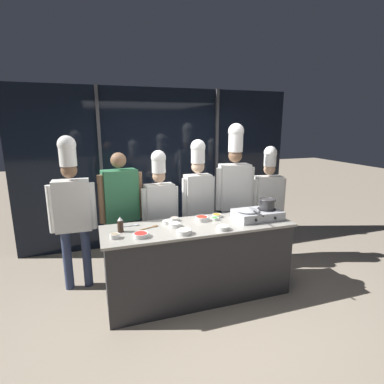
% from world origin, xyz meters
% --- Properties ---
extents(ground_plane, '(24.00, 24.00, 0.00)m').
position_xyz_m(ground_plane, '(0.00, 0.00, 0.00)').
color(ground_plane, gray).
extents(window_wall_back, '(4.80, 0.09, 2.70)m').
position_xyz_m(window_wall_back, '(0.00, 1.91, 1.35)').
color(window_wall_back, black).
rests_on(window_wall_back, ground_plane).
extents(demo_counter, '(2.28, 0.71, 0.93)m').
position_xyz_m(demo_counter, '(0.00, 0.00, 0.47)').
color(demo_counter, '#2D2D30').
rests_on(demo_counter, ground_plane).
extents(portable_stove, '(0.58, 0.39, 0.12)m').
position_xyz_m(portable_stove, '(0.79, -0.02, 0.99)').
color(portable_stove, '#B2B5BA').
rests_on(portable_stove, demo_counter).
extents(frying_pan, '(0.28, 0.49, 0.04)m').
position_xyz_m(frying_pan, '(0.65, -0.02, 1.08)').
color(frying_pan, '#ADAFB5').
rests_on(frying_pan, portable_stove).
extents(stock_pot, '(0.22, 0.20, 0.13)m').
position_xyz_m(stock_pot, '(0.92, -0.02, 1.12)').
color(stock_pot, '#333335').
rests_on(stock_pot, portable_stove).
extents(squeeze_bottle_soy, '(0.07, 0.07, 0.17)m').
position_xyz_m(squeeze_bottle_soy, '(-0.91, 0.06, 1.02)').
color(squeeze_bottle_soy, '#332319').
rests_on(squeeze_bottle_soy, demo_counter).
extents(prep_bowl_noodles, '(0.17, 0.17, 0.05)m').
position_xyz_m(prep_bowl_noodles, '(-0.26, -0.23, 0.96)').
color(prep_bowl_noodles, white).
rests_on(prep_bowl_noodles, demo_counter).
extents(prep_bowl_bean_sprouts, '(0.15, 0.15, 0.05)m').
position_xyz_m(prep_bowl_bean_sprouts, '(0.20, -0.24, 0.96)').
color(prep_bowl_bean_sprouts, white).
rests_on(prep_bowl_bean_sprouts, demo_counter).
extents(prep_bowl_mushrooms, '(0.11, 0.11, 0.05)m').
position_xyz_m(prep_bowl_mushrooms, '(-0.99, -0.12, 0.96)').
color(prep_bowl_mushrooms, white).
rests_on(prep_bowl_mushrooms, demo_counter).
extents(prep_bowl_onion, '(0.12, 0.12, 0.04)m').
position_xyz_m(prep_bowl_onion, '(-0.34, 0.17, 0.95)').
color(prep_bowl_onion, white).
rests_on(prep_bowl_onion, demo_counter).
extents(prep_bowl_chili_flakes, '(0.16, 0.16, 0.05)m').
position_xyz_m(prep_bowl_chili_flakes, '(0.09, 0.14, 0.96)').
color(prep_bowl_chili_flakes, white).
rests_on(prep_bowl_chili_flakes, demo_counter).
extents(prep_bowl_shrimp, '(0.10, 0.10, 0.04)m').
position_xyz_m(prep_bowl_shrimp, '(-0.23, 0.24, 0.96)').
color(prep_bowl_shrimp, white).
rests_on(prep_bowl_shrimp, demo_counter).
extents(prep_bowl_rice, '(0.13, 0.13, 0.05)m').
position_xyz_m(prep_bowl_rice, '(-0.29, 0.03, 0.96)').
color(prep_bowl_rice, white).
rests_on(prep_bowl_rice, demo_counter).
extents(prep_bowl_bell_pepper, '(0.17, 0.17, 0.05)m').
position_xyz_m(prep_bowl_bell_pepper, '(-0.72, -0.17, 0.96)').
color(prep_bowl_bell_pepper, white).
rests_on(prep_bowl_bell_pepper, demo_counter).
extents(prep_bowl_carrots, '(0.12, 0.12, 0.04)m').
position_xyz_m(prep_bowl_carrots, '(0.33, 0.21, 0.96)').
color(prep_bowl_carrots, white).
rests_on(prep_bowl_carrots, demo_counter).
extents(prep_bowl_scallions, '(0.10, 0.10, 0.03)m').
position_xyz_m(prep_bowl_scallions, '(0.26, 0.11, 0.95)').
color(prep_bowl_scallions, white).
rests_on(prep_bowl_scallions, demo_counter).
extents(serving_spoon_slotted, '(0.24, 0.12, 0.02)m').
position_xyz_m(serving_spoon_slotted, '(-0.54, 0.09, 0.94)').
color(serving_spoon_slotted, olive).
rests_on(serving_spoon_slotted, demo_counter).
extents(serving_spoon_solid, '(0.21, 0.04, 0.02)m').
position_xyz_m(serving_spoon_solid, '(-0.74, 0.21, 0.94)').
color(serving_spoon_solid, '#B2B5BA').
rests_on(serving_spoon_solid, demo_counter).
extents(chef_head, '(0.57, 0.23, 1.98)m').
position_xyz_m(chef_head, '(-1.43, 0.68, 1.14)').
color(chef_head, '#2D3856').
rests_on(chef_head, ground_plane).
extents(person_guest, '(0.58, 0.30, 1.76)m').
position_xyz_m(person_guest, '(-0.83, 0.76, 1.06)').
color(person_guest, '#232326').
rests_on(person_guest, ground_plane).
extents(chef_sous, '(0.51, 0.23, 1.78)m').
position_xyz_m(chef_sous, '(-0.32, 0.67, 1.03)').
color(chef_sous, '#232326').
rests_on(chef_sous, ground_plane).
extents(chef_line, '(0.50, 0.21, 1.90)m').
position_xyz_m(chef_line, '(0.26, 0.75, 1.13)').
color(chef_line, '#2D3856').
rests_on(chef_line, ground_plane).
extents(chef_pastry, '(0.59, 0.28, 2.12)m').
position_xyz_m(chef_pastry, '(0.84, 0.75, 1.22)').
color(chef_pastry, '#2D3856').
rests_on(chef_pastry, ground_plane).
extents(chef_apprentice, '(0.53, 0.27, 1.79)m').
position_xyz_m(chef_apprentice, '(1.41, 0.72, 1.03)').
color(chef_apprentice, '#2D3856').
rests_on(chef_apprentice, ground_plane).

